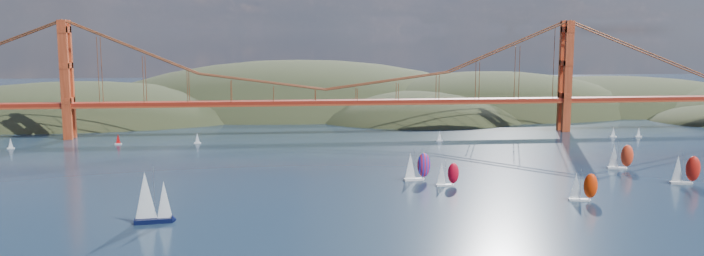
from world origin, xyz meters
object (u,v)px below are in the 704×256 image
racer_2 (685,169)px  racer_rwb (417,166)px  sloop_navy (151,198)px  racer_3 (620,156)px  racer_1 (583,186)px  racer_0 (447,174)px

racer_2 → racer_rwb: (-86.59, 14.94, -0.08)m
sloop_navy → racer_2: bearing=2.6°
racer_2 → racer_3: size_ratio=1.05×
racer_3 → racer_rwb: 78.38m
racer_1 → racer_3: size_ratio=0.93×
racer_1 → racer_2: bearing=33.1°
racer_3 → racer_1: bearing=-114.7°
racer_0 → racer_1: bearing=-34.5°
sloop_navy → racer_rwb: 90.72m
racer_0 → racer_1: size_ratio=0.91×
racer_3 → racer_0: bearing=-150.4°
racer_1 → racer_rwb: size_ratio=0.90×
sloop_navy → racer_3: size_ratio=1.49×
racer_rwb → racer_1: bearing=-43.9°
racer_2 → racer_3: racer_2 is taller
racer_rwb → racer_0: bearing=-55.8°
racer_0 → racer_3: size_ratio=0.84×
racer_0 → racer_2: size_ratio=0.80×
sloop_navy → racer_0: (87.74, 34.13, -2.68)m
sloop_navy → racer_1: (122.98, 10.57, -2.27)m
racer_3 → racer_rwb: size_ratio=0.97×
racer_0 → racer_2: 78.64m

